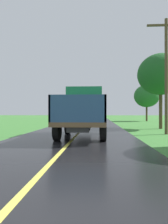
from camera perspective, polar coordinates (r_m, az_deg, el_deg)
banana_truck_near at (r=12.13m, az=-0.03°, el=0.34°), size 2.38×5.82×2.80m
utility_pole_roadside at (r=14.45m, az=21.35°, el=10.29°), size 2.39×0.20×7.27m
roadside_tree_near_left at (r=19.04m, az=20.02°, el=9.52°), size 3.83×3.83×6.29m
roadside_tree_far_left at (r=34.57m, az=16.58°, el=4.17°), size 3.92×3.92×5.72m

